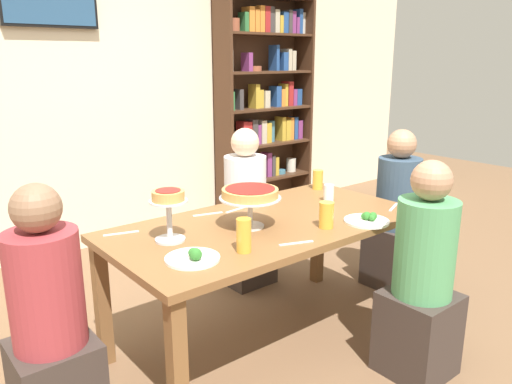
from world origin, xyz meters
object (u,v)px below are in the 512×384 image
(salad_plate_near_diner, at_px, (193,257))
(cutlery_spare_fork, at_px, (237,209))
(cutlery_knife_far, at_px, (394,207))
(personal_pizza_stand, at_px, (169,204))
(diner_head_east, at_px, (396,221))
(water_glass_clear_near, at_px, (329,193))
(cutlery_fork_near, at_px, (296,243))
(beer_glass_amber_spare, at_px, (326,215))
(cutlery_knife_near, at_px, (121,233))
(dining_table, at_px, (267,236))
(diner_head_west, at_px, (51,335))
(cutlery_fork_far, at_px, (208,214))
(diner_far_right, at_px, (245,218))
(bookshelf, at_px, (265,102))
(beer_glass_amber_short, at_px, (318,180))
(deep_dish_pizza_stand, at_px, (250,196))
(beer_glass_amber_tall, at_px, (244,235))
(salad_plate_far_diner, at_px, (367,220))
(diner_near_right, at_px, (422,286))

(salad_plate_near_diner, xyz_separation_m, cutlery_spare_fork, (0.62, 0.49, -0.01))
(cutlery_knife_far, bearing_deg, personal_pizza_stand, 142.30)
(diner_head_east, relative_size, water_glass_clear_near, 10.66)
(cutlery_fork_near, bearing_deg, beer_glass_amber_spare, 34.65)
(diner_head_east, bearing_deg, cutlery_knife_near, -9.84)
(cutlery_fork_near, bearing_deg, cutlery_knife_near, 152.31)
(salad_plate_near_diner, bearing_deg, cutlery_spare_fork, 38.46)
(dining_table, distance_m, diner_head_east, 1.22)
(diner_head_west, bearing_deg, diner_head_east, -0.06)
(cutlery_fork_far, bearing_deg, personal_pizza_stand, 46.69)
(diner_far_right, height_order, salad_plate_near_diner, diner_far_right)
(diner_head_east, bearing_deg, bookshelf, -102.95)
(diner_head_east, distance_m, beer_glass_amber_spare, 1.11)
(cutlery_fork_near, xyz_separation_m, cutlery_knife_near, (-0.61, 0.68, 0.00))
(cutlery_knife_far, bearing_deg, diner_far_right, 87.22)
(dining_table, xyz_separation_m, beer_glass_amber_short, (0.73, 0.32, 0.15))
(deep_dish_pizza_stand, xyz_separation_m, cutlery_knife_near, (-0.59, 0.34, -0.17))
(deep_dish_pizza_stand, bearing_deg, beer_glass_amber_tall, -133.34)
(diner_head_west, xyz_separation_m, beer_glass_amber_short, (1.93, 0.33, 0.32))
(deep_dish_pizza_stand, relative_size, beer_glass_amber_tall, 2.03)
(beer_glass_amber_tall, bearing_deg, deep_dish_pizza_stand, 46.66)
(deep_dish_pizza_stand, height_order, cutlery_fork_far, deep_dish_pizza_stand)
(water_glass_clear_near, distance_m, cutlery_fork_near, 0.79)
(beer_glass_amber_tall, relative_size, cutlery_knife_near, 0.90)
(diner_far_right, bearing_deg, bookshelf, 135.52)
(diner_head_west, bearing_deg, beer_glass_amber_short, 9.62)
(beer_glass_amber_tall, bearing_deg, cutlery_spare_fork, 55.61)
(salad_plate_near_diner, bearing_deg, cutlery_knife_far, -2.96)
(diner_head_east, xyz_separation_m, salad_plate_near_diner, (-1.82, -0.20, 0.26))
(diner_far_right, xyz_separation_m, water_glass_clear_near, (0.16, -0.66, 0.30))
(diner_head_west, distance_m, cutlery_spare_fork, 1.26)
(diner_far_right, bearing_deg, cutlery_spare_fork, -42.65)
(bookshelf, bearing_deg, cutlery_knife_near, -144.86)
(salad_plate_far_diner, height_order, cutlery_knife_near, salad_plate_far_diner)
(diner_head_east, xyz_separation_m, cutlery_knife_near, (-1.92, 0.33, 0.25))
(diner_head_east, relative_size, beer_glass_amber_tall, 7.07)
(personal_pizza_stand, height_order, beer_glass_amber_spare, personal_pizza_stand)
(diner_near_right, xyz_separation_m, beer_glass_amber_short, (0.32, 1.05, 0.32))
(salad_plate_far_diner, relative_size, cutlery_knife_far, 1.38)
(diner_head_east, bearing_deg, personal_pizza_stand, -2.76)
(water_glass_clear_near, xyz_separation_m, cutlery_spare_fork, (-0.56, 0.22, -0.05))
(salad_plate_far_diner, relative_size, beer_glass_amber_tall, 1.53)
(beer_glass_amber_spare, bearing_deg, bookshelf, 56.85)
(deep_dish_pizza_stand, relative_size, cutlery_spare_fork, 1.84)
(cutlery_knife_near, bearing_deg, deep_dish_pizza_stand, 166.46)
(dining_table, relative_size, beer_glass_amber_spare, 12.49)
(salad_plate_far_diner, distance_m, beer_glass_amber_tall, 0.80)
(diner_far_right, xyz_separation_m, cutlery_fork_far, (-0.59, -0.40, 0.25))
(deep_dish_pizza_stand, bearing_deg, cutlery_knife_near, 149.89)
(diner_head_east, relative_size, beer_glass_amber_spare, 8.13)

